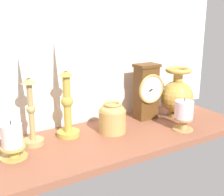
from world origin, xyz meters
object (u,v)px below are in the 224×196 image
object	(u,v)px
candlestick_tall_center	(30,103)
pillar_candle_front	(12,141)
pillar_candle_near_clock	(184,114)
candlestick_tall_left	(67,96)
brass_vase_jar	(112,117)
brass_vase_bulbous	(177,95)
mantel_clock	(147,91)

from	to	relation	value
candlestick_tall_center	pillar_candle_front	distance (cm)	13.56
pillar_candle_front	pillar_candle_near_clock	world-z (taller)	pillar_candle_near_clock
candlestick_tall_left	candlestick_tall_center	distance (cm)	12.93
brass_vase_jar	pillar_candle_front	distance (cm)	36.16
pillar_candle_near_clock	brass_vase_jar	bearing A→B (deg)	153.26
brass_vase_jar	candlestick_tall_center	bearing A→B (deg)	170.95
brass_vase_bulbous	candlestick_tall_left	bearing A→B (deg)	175.24
brass_vase_bulbous	pillar_candle_front	size ratio (longest dim) A/B	1.74
candlestick_tall_left	brass_vase_bulbous	distance (cm)	48.15
brass_vase_bulbous	pillar_candle_near_clock	bearing A→B (deg)	-123.43
brass_vase_jar	pillar_candle_near_clock	bearing A→B (deg)	-26.74
brass_vase_bulbous	pillar_candle_front	distance (cm)	68.73
mantel_clock	candlestick_tall_center	distance (cm)	47.86
brass_vase_jar	brass_vase_bulbous	bearing A→B (deg)	2.00
mantel_clock	brass_vase_jar	size ratio (longest dim) A/B	2.02
mantel_clock	pillar_candle_front	xyz separation A→B (cm)	(-55.74, -6.75, -6.29)
mantel_clock	candlestick_tall_left	distance (cm)	34.98
mantel_clock	pillar_candle_front	world-z (taller)	mantel_clock
candlestick_tall_left	candlestick_tall_center	world-z (taller)	candlestick_tall_left
mantel_clock	brass_vase_jar	xyz separation A→B (cm)	(-19.61, -5.21, -5.99)
mantel_clock	pillar_candle_near_clock	size ratio (longest dim) A/B	1.83
brass_vase_bulbous	brass_vase_jar	size ratio (longest dim) A/B	1.84
candlestick_tall_center	brass_vase_bulbous	bearing A→B (deg)	-3.17
mantel_clock	brass_vase_jar	world-z (taller)	mantel_clock
candlestick_tall_left	pillar_candle_near_clock	xyz separation A→B (cm)	(39.03, -17.09, -8.44)
mantel_clock	pillar_candle_near_clock	bearing A→B (deg)	-76.35
candlestick_tall_center	brass_vase_bulbous	size ratio (longest dim) A/B	1.80
mantel_clock	pillar_candle_front	size ratio (longest dim) A/B	1.91
brass_vase_jar	mantel_clock	bearing A→B (deg)	14.88
brass_vase_bulbous	pillar_candle_front	bearing A→B (deg)	-177.77
pillar_candle_near_clock	mantel_clock	bearing A→B (deg)	103.65
mantel_clock	pillar_candle_front	bearing A→B (deg)	-173.10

